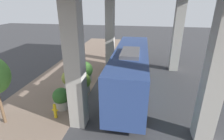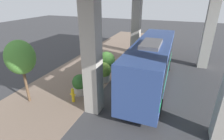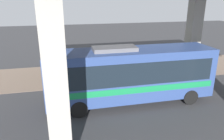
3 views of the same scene
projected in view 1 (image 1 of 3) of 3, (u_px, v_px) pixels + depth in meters
The scene contains 9 objects.
ground_plane at pixel (94, 85), 15.66m from camera, with size 80.00×80.00×0.00m, color #38383A.
sidewalk_strip at pixel (63, 83), 16.13m from camera, with size 6.00×40.00×0.02m.
overpass at pixel (145, 4), 12.48m from camera, with size 9.40×18.42×7.89m.
bus at pixel (131, 69), 13.68m from camera, with size 2.61×10.61×3.82m.
fire_hydrant at pixel (55, 111), 11.13m from camera, with size 0.42×0.20×1.04m.
planter_front at pixel (61, 98), 12.14m from camera, with size 1.16×1.16×1.51m.
planter_middle at pixel (69, 80), 14.73m from camera, with size 1.24×1.24×1.63m.
planter_back at pixel (84, 72), 16.14m from camera, with size 1.57×1.57×1.92m.
planter_extra at pixel (83, 83), 14.28m from camera, with size 1.33×1.33×1.63m.
Camera 1 is at (3.97, -13.55, 7.07)m, focal length 28.00 mm.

